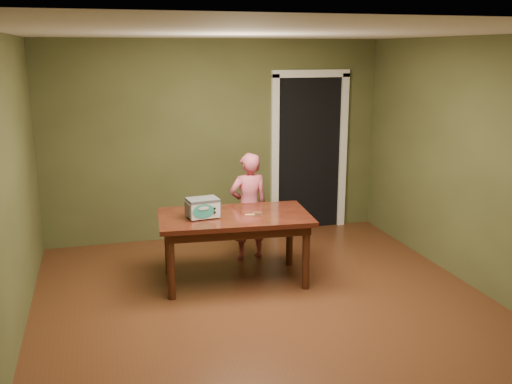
% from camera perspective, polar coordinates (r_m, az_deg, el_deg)
% --- Properties ---
extents(floor, '(5.00, 5.00, 0.00)m').
position_cam_1_polar(floor, '(5.60, 1.60, -11.99)').
color(floor, '#4F2A16').
rests_on(floor, ground).
extents(room_shell, '(4.52, 5.02, 2.61)m').
position_cam_1_polar(room_shell, '(5.09, 1.73, 5.57)').
color(room_shell, '#4F532C').
rests_on(room_shell, ground).
extents(doorway, '(1.10, 0.66, 2.25)m').
position_cam_1_polar(doorway, '(8.20, 4.58, 4.15)').
color(doorway, black).
rests_on(doorway, ground).
extents(dining_table, '(1.67, 1.03, 0.75)m').
position_cam_1_polar(dining_table, '(6.10, -2.17, -3.19)').
color(dining_table, black).
rests_on(dining_table, floor).
extents(toy_oven, '(0.36, 0.27, 0.21)m').
position_cam_1_polar(toy_oven, '(5.96, -5.35, -1.53)').
color(toy_oven, '#4C4F54').
rests_on(toy_oven, dining_table).
extents(baking_pan, '(0.10, 0.10, 0.02)m').
position_cam_1_polar(baking_pan, '(6.09, 0.18, -2.12)').
color(baking_pan, silver).
rests_on(baking_pan, dining_table).
extents(spatula, '(0.18, 0.05, 0.01)m').
position_cam_1_polar(spatula, '(6.06, -0.25, -2.26)').
color(spatula, '#E2BB62').
rests_on(spatula, dining_table).
extents(child, '(0.50, 0.35, 1.29)m').
position_cam_1_polar(child, '(6.78, -0.74, -1.45)').
color(child, '#C25063').
rests_on(child, floor).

